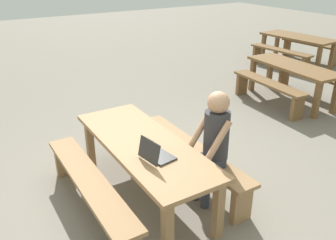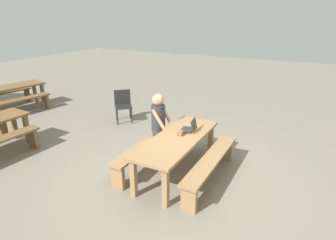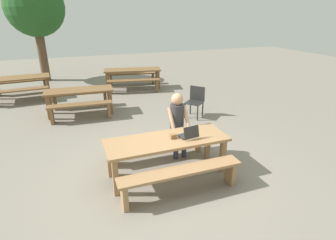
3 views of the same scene
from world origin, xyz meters
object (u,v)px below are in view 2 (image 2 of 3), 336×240
at_px(laptop, 190,128).
at_px(plastic_chair, 123,105).
at_px(picnic_table_rear, 7,91).
at_px(person_seated, 160,120).
at_px(picnic_table_front, 177,142).
at_px(small_pouch, 181,133).

relative_size(laptop, plastic_chair, 0.40).
relative_size(plastic_chair, picnic_table_rear, 0.38).
height_order(person_seated, plastic_chair, person_seated).
xyz_separation_m(laptop, picnic_table_rear, (0.46, 6.15, -0.14)).
height_order(picnic_table_front, picnic_table_rear, picnic_table_rear).
relative_size(laptop, small_pouch, 3.30).
distance_m(small_pouch, person_seated, 0.71).
distance_m(small_pouch, picnic_table_rear, 6.13).
distance_m(laptop, small_pouch, 0.28).
bearing_deg(picnic_table_front, laptop, -9.85).
xyz_separation_m(picnic_table_front, person_seated, (0.46, 0.62, 0.16)).
xyz_separation_m(picnic_table_front, small_pouch, (0.11, -0.01, 0.14)).
bearing_deg(person_seated, picnic_table_rear, 85.86).
distance_m(plastic_chair, picnic_table_rear, 3.69).
bearing_deg(small_pouch, laptop, -12.12).
bearing_deg(picnic_table_front, small_pouch, -4.20).
bearing_deg(picnic_table_rear, laptop, -83.66).
xyz_separation_m(person_seated, picnic_table_rear, (0.39, 5.46, -0.14)).
xyz_separation_m(picnic_table_front, laptop, (0.39, -0.07, 0.15)).
bearing_deg(picnic_table_front, picnic_table_rear, 82.01).
bearing_deg(plastic_chair, laptop, -69.68).
bearing_deg(picnic_table_rear, person_seated, -83.50).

